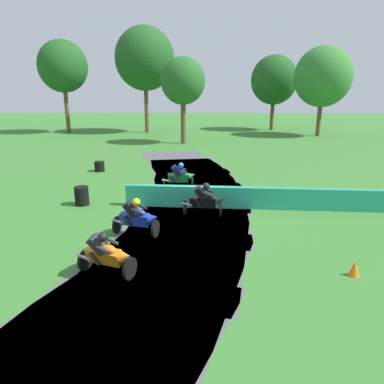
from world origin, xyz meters
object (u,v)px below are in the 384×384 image
object	(u,v)px
motorcycle_chase_blue	(137,218)
traffic_cone	(355,268)
tire_stack_mid_b	(99,166)
motorcycle_trailing_black	(205,200)
tire_stack_mid_a	(82,196)
motorcycle_lead_orange	(106,254)
motorcycle_fourth_green	(180,176)

from	to	relation	value
motorcycle_chase_blue	traffic_cone	bearing A→B (deg)	-21.92
tire_stack_mid_b	motorcycle_trailing_black	bearing A→B (deg)	-50.90
motorcycle_trailing_black	tire_stack_mid_a	distance (m)	5.39
motorcycle_lead_orange	tire_stack_mid_b	world-z (taller)	motorcycle_lead_orange
motorcycle_lead_orange	traffic_cone	distance (m)	6.57
motorcycle_chase_blue	tire_stack_mid_a	world-z (taller)	motorcycle_chase_blue
motorcycle_lead_orange	traffic_cone	xyz separation A→B (m)	(6.56, 0.21, -0.41)
motorcycle_trailing_black	traffic_cone	bearing A→B (deg)	-48.84
motorcycle_lead_orange	tire_stack_mid_b	bearing A→B (deg)	106.43
traffic_cone	motorcycle_trailing_black	bearing A→B (deg)	131.16
motorcycle_fourth_green	traffic_cone	xyz separation A→B (m)	(5.16, -8.37, -0.43)
motorcycle_chase_blue	tire_stack_mid_a	xyz separation A→B (m)	(-2.95, 3.29, -0.25)
traffic_cone	motorcycle_chase_blue	bearing A→B (deg)	158.08
motorcycle_chase_blue	tire_stack_mid_b	distance (m)	10.53
motorcycle_trailing_black	traffic_cone	size ratio (longest dim) A/B	3.86
tire_stack_mid_a	motorcycle_chase_blue	bearing A→B (deg)	-48.07
motorcycle_fourth_green	tire_stack_mid_b	world-z (taller)	motorcycle_fourth_green
motorcycle_chase_blue	traffic_cone	distance (m)	6.74
tire_stack_mid_b	traffic_cone	bearing A→B (deg)	-50.12
tire_stack_mid_a	tire_stack_mid_b	size ratio (longest dim) A/B	1.33
motorcycle_chase_blue	tire_stack_mid_b	world-z (taller)	motorcycle_chase_blue
motorcycle_fourth_green	tire_stack_mid_a	size ratio (longest dim) A/B	2.10
tire_stack_mid_a	tire_stack_mid_b	xyz separation A→B (m)	(-1.04, 6.45, -0.10)
motorcycle_lead_orange	traffic_cone	world-z (taller)	motorcycle_lead_orange
motorcycle_fourth_green	traffic_cone	world-z (taller)	motorcycle_fourth_green
traffic_cone	tire_stack_mid_a	bearing A→B (deg)	147.76
motorcycle_fourth_green	tire_stack_mid_a	world-z (taller)	motorcycle_fourth_green
motorcycle_chase_blue	motorcycle_fourth_green	size ratio (longest dim) A/B	1.01
tire_stack_mid_b	traffic_cone	world-z (taller)	tire_stack_mid_b
motorcycle_chase_blue	tire_stack_mid_a	size ratio (longest dim) A/B	2.13
motorcycle_trailing_black	motorcycle_fourth_green	world-z (taller)	motorcycle_trailing_black
motorcycle_chase_blue	tire_stack_mid_b	bearing A→B (deg)	112.31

